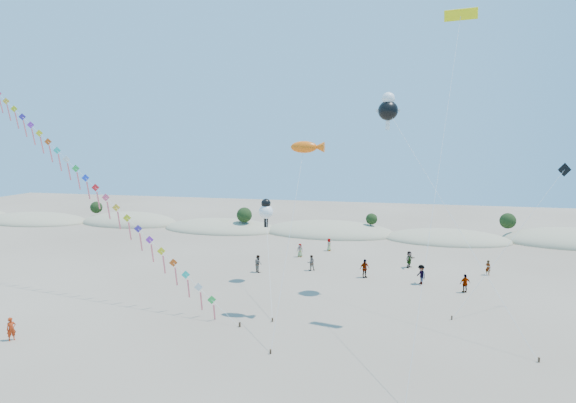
% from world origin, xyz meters
% --- Properties ---
extents(ground, '(160.00, 160.00, 0.00)m').
position_xyz_m(ground, '(0.00, 0.00, 0.00)').
color(ground, '#7A6754').
rests_on(ground, ground).
extents(dune_ridge, '(145.30, 11.49, 5.57)m').
position_xyz_m(dune_ridge, '(1.06, 45.14, 0.11)').
color(dune_ridge, gray).
rests_on(dune_ridge, ground).
extents(kite_train, '(32.88, 10.71, 21.82)m').
position_xyz_m(kite_train, '(-18.57, 15.14, 11.04)').
color(kite_train, '#3F2D1E').
rests_on(kite_train, ground).
extents(fish_kite, '(2.53, 8.04, 13.25)m').
position_xyz_m(fish_kite, '(2.79, 13.42, 12.76)').
color(fish_kite, '#3F2D1E').
rests_on(fish_kite, ground).
extents(cartoon_kite_low, '(3.95, 10.76, 7.86)m').
position_xyz_m(cartoon_kite_low, '(-2.57, 21.10, 6.76)').
color(cartoon_kite_low, '#3F2D1E').
rests_on(cartoon_kite_low, ground).
extents(cartoon_kite_high, '(10.66, 12.76, 17.32)m').
position_xyz_m(cartoon_kite_high, '(8.43, 20.26, 15.94)').
color(cartoon_kite_high, '#3F2D1E').
rests_on(cartoon_kite_high, ground).
extents(parafoil_kite, '(4.42, 13.52, 22.28)m').
position_xyz_m(parafoil_kite, '(13.21, 14.03, 21.37)').
color(parafoil_kite, '#3F2D1E').
rests_on(parafoil_kite, ground).
extents(dark_kite, '(9.13, 5.59, 11.56)m').
position_xyz_m(dark_kite, '(20.08, 18.54, 8.33)').
color(dark_kite, '#3F2D1E').
rests_on(dark_kite, ground).
extents(flyer_foreground, '(0.64, 0.69, 1.58)m').
position_xyz_m(flyer_foreground, '(-15.55, 4.01, 0.79)').
color(flyer_foreground, '#A92C0D').
rests_on(flyer_foreground, ground).
extents(beachgoers, '(23.36, 13.83, 1.83)m').
position_xyz_m(beachgoers, '(6.74, 26.02, 0.85)').
color(beachgoers, slate).
rests_on(beachgoers, ground).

